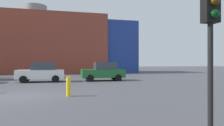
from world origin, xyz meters
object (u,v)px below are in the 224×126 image
Objects in this scene: parked_car_2 at (42,72)px; traffic_light_near_right at (211,25)px; parked_car_3 at (103,71)px; bollard_yellow_1 at (68,87)px.

parked_car_2 is 17.44m from traffic_light_near_right.
parked_car_3 is 10.01m from bollard_yellow_1.
traffic_light_near_right is at bearing -67.87° from bollard_yellow_1.
parked_car_2 is at bearing -161.46° from traffic_light_near_right.
parked_car_2 is 4.17× the size of bollard_yellow_1.
parked_car_3 is (6.07, 0.00, 0.01)m from parked_car_2.
parked_car_3 reaches higher than bollard_yellow_1.
parked_car_2 is 0.99× the size of parked_car_3.
bollard_yellow_1 is at bearing 67.84° from parked_car_3.
parked_car_3 is 16.65m from traffic_light_near_right.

